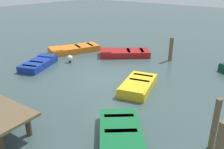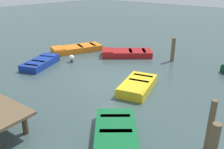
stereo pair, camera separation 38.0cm
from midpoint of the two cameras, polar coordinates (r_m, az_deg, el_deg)
The scene contains 10 objects.
ground_plane at distance 12.67m, azimuth -0.86°, elevation -1.47°, with size 80.00×80.00×0.00m, color #384C4C.
rowboat_orange at distance 17.98m, azimuth -9.77°, elevation 6.10°, with size 2.67×3.90×0.46m.
rowboat_yellow at distance 11.66m, azimuth 5.34°, elevation -2.56°, with size 2.02×2.89×0.46m.
rowboat_blue at distance 15.34m, azimuth -17.90°, elevation 2.56°, with size 2.11×2.91×0.46m.
rowboat_red at distance 16.76m, azimuth 2.32°, elevation 5.23°, with size 3.50×3.32×0.46m.
rowboat_green at distance 7.91m, azimuth 0.88°, elevation -15.62°, with size 3.28×3.47×0.46m.
mooring_piling_near_left at distance 16.05m, azimuth 13.34°, elevation 5.97°, with size 0.25×0.25×1.55m, color brown.
mooring_piling_far_right at distance 8.02m, azimuth 22.27°, elevation -11.07°, with size 0.19×0.19×1.78m, color brown.
mooring_piling_center at distance 7.13m, azimuth 22.90°, elevation -16.16°, with size 0.23×0.23×1.69m, color brown.
marker_buoy at distance 15.64m, azimuth -10.80°, elevation 3.88°, with size 0.36×0.36×0.48m.
Camera 1 is at (-7.28, 9.06, 5.05)m, focal length 37.97 mm.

